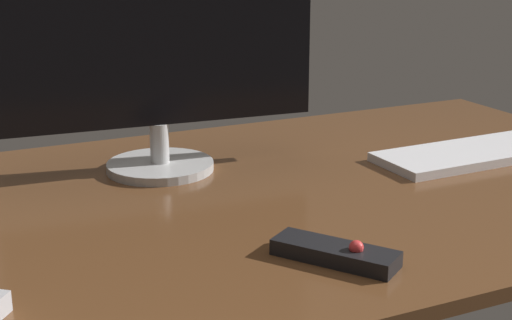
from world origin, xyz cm
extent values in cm
cube|color=brown|center=(0.00, 0.00, 1.00)|extent=(140.00, 84.00, 2.00)
cylinder|color=#B8B8B8|center=(-14.97, 18.39, 2.75)|extent=(18.37, 18.37, 1.49)
cylinder|color=#B8B8B8|center=(-14.97, 18.39, 6.91)|extent=(3.24, 3.24, 6.84)
cube|color=black|center=(-14.97, 18.39, 24.90)|extent=(54.64, 6.72, 29.15)
cube|color=white|center=(41.58, 1.32, 2.80)|extent=(42.34, 14.76, 1.59)
cube|color=black|center=(-7.19, -26.91, 3.04)|extent=(13.24, 16.11, 2.09)
sphere|color=red|center=(-5.60, -29.25, 4.41)|extent=(1.85, 1.85, 1.85)
camera|label=1|loc=(-54.09, -102.71, 42.10)|focal=53.85mm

